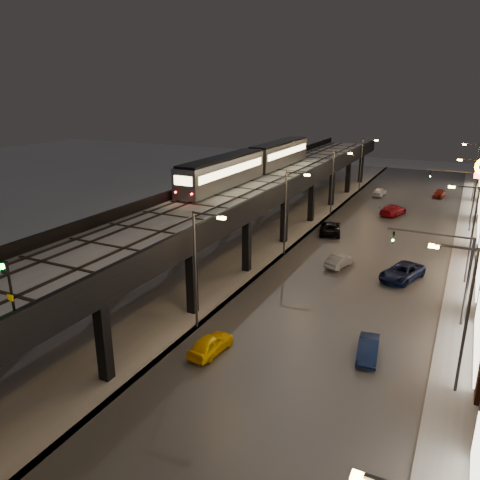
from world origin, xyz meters
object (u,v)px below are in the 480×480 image
at_px(car_mid_silver, 330,228).
at_px(car_onc_red, 439,194).
at_px(car_taxi, 211,345).
at_px(car_mid_dark, 393,210).
at_px(car_onc_dark, 402,273).
at_px(car_far_white, 380,192).
at_px(car_onc_silver, 368,350).
at_px(rail_signal, 8,280).
at_px(subway_train, 255,161).
at_px(car_near_white, 339,261).

xyz_separation_m(car_mid_silver, car_onc_red, (10.51, 27.32, -0.08)).
relative_size(car_taxi, car_mid_silver, 0.73).
relative_size(car_mid_dark, car_onc_dark, 0.97).
distance_m(car_far_white, car_onc_dark, 36.36).
bearing_deg(car_far_white, car_onc_silver, 104.59).
relative_size(car_mid_dark, car_onc_red, 1.34).
bearing_deg(car_onc_dark, car_onc_red, 108.77).
distance_m(car_onc_dark, car_onc_red, 38.64).
distance_m(rail_signal, car_onc_red, 70.48).
height_order(car_far_white, car_onc_red, car_far_white).
bearing_deg(car_far_white, car_onc_red, -154.84).
bearing_deg(car_mid_dark, car_onc_dark, 117.08).
bearing_deg(car_mid_silver, subway_train, -14.46).
height_order(rail_signal, car_onc_silver, rail_signal).
relative_size(subway_train, car_mid_dark, 6.45).
xyz_separation_m(car_mid_dark, car_onc_dark, (4.49, -23.73, -0.01)).
bearing_deg(subway_train, car_far_white, 64.22).
relative_size(car_mid_silver, car_onc_silver, 1.42).
relative_size(car_near_white, car_onc_red, 0.98).
bearing_deg(rail_signal, car_taxi, 69.72).
xyz_separation_m(car_taxi, car_onc_silver, (9.61, 4.11, -0.05)).
relative_size(car_taxi, car_far_white, 0.95).
bearing_deg(car_mid_dark, rail_signal, 96.55).
xyz_separation_m(rail_signal, car_taxi, (4.09, 11.07, -8.15)).
xyz_separation_m(subway_train, car_mid_silver, (10.14, 0.17, -7.51)).
distance_m(subway_train, car_near_white, 19.13).
distance_m(car_taxi, car_onc_silver, 10.45).
relative_size(subway_train, car_taxi, 8.62).
xyz_separation_m(car_taxi, car_onc_red, (10.15, 57.47, -0.00)).
relative_size(car_mid_dark, car_onc_silver, 1.39).
relative_size(rail_signal, car_onc_dark, 0.58).
bearing_deg(car_mid_dark, car_taxi, 99.41).
distance_m(rail_signal, car_mid_silver, 42.16).
bearing_deg(car_onc_dark, car_near_white, -167.35).
distance_m(car_taxi, car_mid_dark, 42.87).
bearing_deg(rail_signal, car_near_white, 75.86).
height_order(car_far_white, car_onc_dark, car_onc_dark).
relative_size(car_taxi, car_onc_dark, 0.72).
relative_size(car_near_white, car_mid_silver, 0.72).
distance_m(rail_signal, car_taxi, 14.34).
relative_size(car_onc_silver, car_onc_dark, 0.70).
bearing_deg(car_mid_silver, rail_signal, 69.41).
bearing_deg(car_taxi, car_onc_dark, -112.29).
relative_size(rail_signal, car_mid_silver, 0.58).
relative_size(rail_signal, car_far_white, 0.75).
bearing_deg(car_onc_red, car_far_white, -153.67).
bearing_deg(car_far_white, car_mid_dark, 113.91).
xyz_separation_m(car_mid_silver, car_onc_silver, (9.96, -26.04, -0.12)).
height_order(car_onc_silver, car_onc_red, car_onc_red).
relative_size(subway_train, car_near_white, 8.81).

